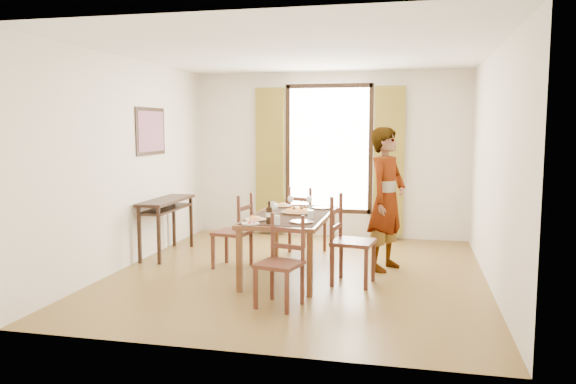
% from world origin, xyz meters
% --- Properties ---
extents(ground, '(5.00, 5.00, 0.00)m').
position_xyz_m(ground, '(0.00, 0.00, 0.00)').
color(ground, '#543C1A').
rests_on(ground, ground).
extents(room_shell, '(4.60, 5.10, 2.74)m').
position_xyz_m(room_shell, '(-0.00, 0.13, 1.54)').
color(room_shell, silver).
rests_on(room_shell, ground).
extents(console_table, '(0.38, 1.20, 0.80)m').
position_xyz_m(console_table, '(-2.03, 0.60, 0.68)').
color(console_table, black).
rests_on(console_table, ground).
extents(dining_table, '(0.91, 1.79, 0.76)m').
position_xyz_m(dining_table, '(-0.08, -0.07, 0.69)').
color(dining_table, brown).
rests_on(dining_table, ground).
extents(chair_west, '(0.49, 0.49, 0.96)m').
position_xyz_m(chair_west, '(-0.86, 0.12, 0.45)').
color(chair_west, '#4F271A').
rests_on(chair_west, ground).
extents(chair_north, '(0.56, 0.56, 0.97)m').
position_xyz_m(chair_north, '(-0.13, 1.19, 0.45)').
color(chair_north, '#4F271A').
rests_on(chair_north, ground).
extents(chair_south, '(0.50, 0.50, 0.93)m').
position_xyz_m(chair_south, '(0.08, -1.27, 0.43)').
color(chair_south, '#4F271A').
rests_on(chair_south, ground).
extents(chair_east, '(0.52, 0.52, 1.04)m').
position_xyz_m(chair_east, '(0.68, -0.30, 0.48)').
color(chair_east, '#4F271A').
rests_on(chair_east, ground).
extents(man, '(0.99, 0.93, 1.81)m').
position_xyz_m(man, '(1.05, 0.46, 0.91)').
color(man, gray).
rests_on(man, ground).
extents(plate_sw, '(0.27, 0.27, 0.05)m').
position_xyz_m(plate_sw, '(-0.37, -0.62, 0.78)').
color(plate_sw, silver).
rests_on(plate_sw, dining_table).
extents(plate_se, '(0.27, 0.27, 0.05)m').
position_xyz_m(plate_se, '(0.17, -0.64, 0.78)').
color(plate_se, silver).
rests_on(plate_se, dining_table).
extents(plate_nw, '(0.27, 0.27, 0.05)m').
position_xyz_m(plate_nw, '(-0.32, 0.52, 0.78)').
color(plate_nw, silver).
rests_on(plate_nw, dining_table).
extents(plate_ne, '(0.27, 0.27, 0.05)m').
position_xyz_m(plate_ne, '(0.22, 0.48, 0.78)').
color(plate_ne, silver).
rests_on(plate_ne, dining_table).
extents(pasta_platter, '(0.40, 0.40, 0.10)m').
position_xyz_m(pasta_platter, '(-0.01, -0.01, 0.81)').
color(pasta_platter, '#B34917').
rests_on(pasta_platter, dining_table).
extents(caprese_plate, '(0.20, 0.20, 0.04)m').
position_xyz_m(caprese_plate, '(-0.36, -0.85, 0.78)').
color(caprese_plate, silver).
rests_on(caprese_plate, dining_table).
extents(wine_glass_a, '(0.08, 0.08, 0.18)m').
position_xyz_m(wine_glass_a, '(-0.19, -0.43, 0.85)').
color(wine_glass_a, white).
rests_on(wine_glass_a, dining_table).
extents(wine_glass_b, '(0.08, 0.08, 0.18)m').
position_xyz_m(wine_glass_b, '(0.07, 0.34, 0.85)').
color(wine_glass_b, white).
rests_on(wine_glass_b, dining_table).
extents(wine_glass_c, '(0.08, 0.08, 0.18)m').
position_xyz_m(wine_glass_c, '(-0.17, 0.32, 0.85)').
color(wine_glass_c, white).
rests_on(wine_glass_c, dining_table).
extents(tumbler_a, '(0.07, 0.07, 0.10)m').
position_xyz_m(tumbler_a, '(0.22, -0.37, 0.81)').
color(tumbler_a, silver).
rests_on(tumbler_a, dining_table).
extents(tumbler_b, '(0.07, 0.07, 0.10)m').
position_xyz_m(tumbler_b, '(-0.38, 0.25, 0.81)').
color(tumbler_b, silver).
rests_on(tumbler_b, dining_table).
extents(tumbler_c, '(0.07, 0.07, 0.10)m').
position_xyz_m(tumbler_c, '(-0.07, -0.82, 0.81)').
color(tumbler_c, silver).
rests_on(tumbler_c, dining_table).
extents(wine_bottle, '(0.07, 0.07, 0.25)m').
position_xyz_m(wine_bottle, '(-0.17, -0.77, 0.88)').
color(wine_bottle, black).
rests_on(wine_bottle, dining_table).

